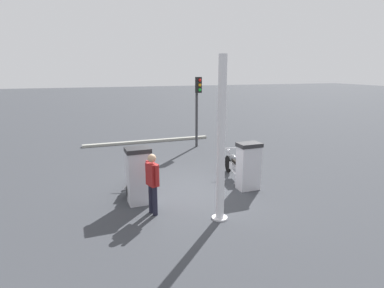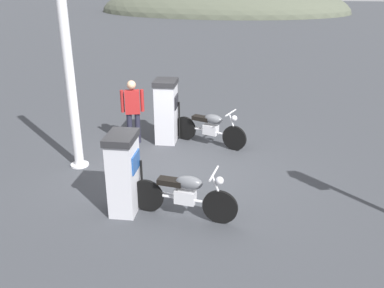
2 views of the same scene
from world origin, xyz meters
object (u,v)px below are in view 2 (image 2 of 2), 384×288
motorcycle_far_pump (210,127)px  attendant_person (133,108)px  canopy_support_pole (70,81)px  fuel_pump_near (124,173)px  fuel_pump_far (166,111)px  motorcycle_near_pump (184,193)px

motorcycle_far_pump → attendant_person: (-1.91, -0.17, 0.45)m
attendant_person → canopy_support_pole: canopy_support_pole is taller
fuel_pump_near → fuel_pump_far: (-0.00, 3.39, 0.06)m
fuel_pump_near → fuel_pump_far: fuel_pump_far is taller
fuel_pump_far → attendant_person: size_ratio=0.99×
motorcycle_near_pump → attendant_person: (-1.88, 3.21, 0.45)m
motorcycle_far_pump → canopy_support_pole: (-2.72, -1.69, 1.47)m
motorcycle_near_pump → motorcycle_far_pump: (0.02, 3.39, -0.01)m
fuel_pump_near → attendant_person: 3.28m
fuel_pump_near → canopy_support_pole: 2.59m
fuel_pump_far → canopy_support_pole: canopy_support_pole is taller
fuel_pump_near → fuel_pump_far: bearing=90.0°
fuel_pump_far → attendant_person: (-0.79, -0.22, 0.11)m
motorcycle_near_pump → fuel_pump_far: bearing=107.6°
motorcycle_near_pump → fuel_pump_near: bearing=178.0°
fuel_pump_near → canopy_support_pole: bearing=134.2°
fuel_pump_near → attendant_person: attendant_person is taller
motorcycle_far_pump → attendant_person: size_ratio=1.18×
motorcycle_far_pump → fuel_pump_far: bearing=177.6°
motorcycle_near_pump → attendant_person: 3.75m
canopy_support_pole → fuel_pump_near: bearing=-45.8°
motorcycle_far_pump → canopy_support_pole: 3.52m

